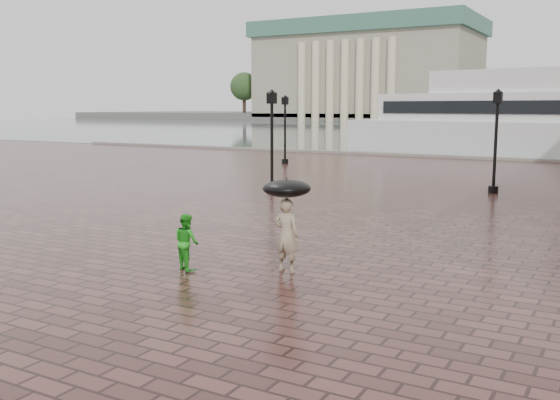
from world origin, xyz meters
name	(u,v)px	position (x,y,z in m)	size (l,w,h in m)	color
ground	(277,246)	(0.00, 0.00, 0.00)	(300.00, 300.00, 0.00)	#331917
quay_edge	(500,160)	(0.00, 32.00, 0.00)	(80.00, 0.60, 0.30)	slate
museum	(368,68)	(-55.00, 144.61, 13.91)	(57.00, 32.50, 26.00)	gray
street_lamps	(419,135)	(-1.50, 17.50, 2.33)	(21.44, 14.44, 4.40)	black
adult_pedestrian	(287,235)	(1.49, -2.16, 0.86)	(0.63, 0.41, 1.71)	gray
child_pedestrian	(187,242)	(-0.62, -3.14, 0.66)	(0.64, 0.50, 1.32)	green
ferry_near	(521,121)	(0.57, 37.00, 2.70)	(28.10, 10.63, 8.99)	silver
umbrella	(287,188)	(1.49, -2.16, 1.94)	(1.10, 1.10, 1.15)	black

